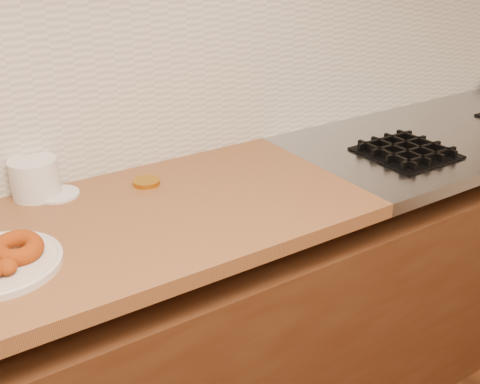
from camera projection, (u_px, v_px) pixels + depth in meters
name	position (u px, v px, depth m)	size (l,w,h in m)	color
wall_back	(107.00, 12.00, 1.50)	(4.00, 0.02, 2.70)	#BDAD8D
base_cabinet	(178.00, 359.00, 1.68)	(3.60, 0.60, 0.77)	#4C2C17
stovetop	(455.00, 133.00, 2.03)	(1.30, 0.62, 0.04)	#9EA0A5
backsplash	(114.00, 69.00, 1.55)	(3.60, 0.02, 0.60)	beige
burner_grates	(471.00, 132.00, 1.94)	(0.91, 0.26, 0.03)	black
ring_donut	(17.00, 248.00, 1.20)	(0.11, 0.11, 0.04)	#983000
plastic_tub	(35.00, 178.00, 1.49)	(0.13, 0.13, 0.10)	silver
tub_lid	(58.00, 194.00, 1.51)	(0.11, 0.11, 0.01)	silver
brass_jar_lid	(146.00, 182.00, 1.58)	(0.08, 0.08, 0.01)	#BD841D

